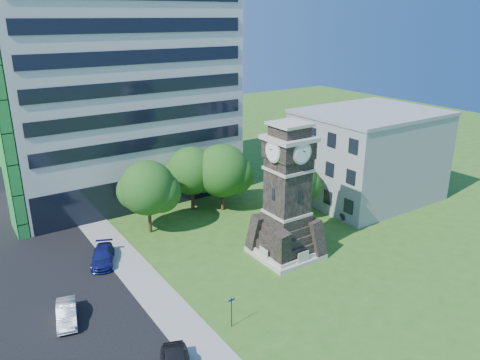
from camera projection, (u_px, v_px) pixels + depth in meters
ground at (272, 273)px, 39.38m from camera, size 160.00×160.00×0.00m
sidewalk at (143, 280)px, 38.32m from camera, size 3.00×70.00×0.06m
street at (33, 315)px, 33.87m from camera, size 14.00×80.00×0.02m
clock_tower at (287, 201)px, 40.76m from camera, size 5.40×5.40×12.22m
office_tall at (115, 74)px, 53.23m from camera, size 26.20×15.11×28.60m
office_low at (368, 155)px, 54.37m from camera, size 15.20×12.20×10.40m
car_street_mid at (67, 313)px, 33.06m from camera, size 2.18×4.01×1.25m
car_street_north at (103, 256)px, 40.87m from camera, size 3.39×4.76×1.28m
car_east_lot at (358, 211)px, 50.24m from camera, size 5.24×3.58×1.33m
park_bench at (284, 251)px, 42.01m from camera, size 2.04×0.54×1.05m
street_sign at (232, 309)px, 32.22m from camera, size 0.55×0.05×2.28m
tree_nw at (148, 189)px, 45.45m from camera, size 5.94×5.40×7.43m
tree_nc at (192, 172)px, 50.98m from camera, size 5.82×5.29×7.21m
tree_ne at (223, 172)px, 50.88m from camera, size 6.42×5.83×7.52m
tree_east at (294, 182)px, 49.01m from camera, size 5.50×5.00×6.68m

